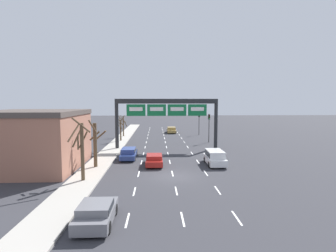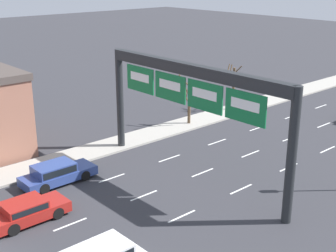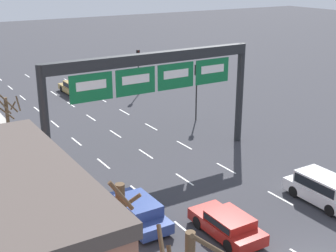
{
  "view_description": "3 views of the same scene",
  "coord_description": "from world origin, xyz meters",
  "px_view_note": "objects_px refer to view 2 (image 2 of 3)",
  "views": [
    {
      "loc": [
        -1.55,
        -24.08,
        7.03
      ],
      "look_at": [
        0.05,
        11.61,
        3.71
      ],
      "focal_mm": 28.0,
      "sensor_mm": 36.0,
      "label": 1
    },
    {
      "loc": [
        19.71,
        -4.6,
        12.82
      ],
      "look_at": [
        -0.42,
        13.3,
        3.77
      ],
      "focal_mm": 50.0,
      "sensor_mm": 36.0,
      "label": 2
    },
    {
      "loc": [
        -14.94,
        -11.17,
        12.61
      ],
      "look_at": [
        -1.27,
        10.94,
        3.8
      ],
      "focal_mm": 50.0,
      "sensor_mm": 36.0,
      "label": 3
    }
  ],
  "objects_px": {
    "tree_bare_furthest": "(233,85)",
    "car_red": "(27,210)",
    "tree_bare_second": "(189,98)",
    "sign_gantry": "(190,92)",
    "car_blue": "(57,173)"
  },
  "relations": [
    {
      "from": "tree_bare_second",
      "to": "car_red",
      "type": "bearing_deg",
      "value": -71.33
    },
    {
      "from": "tree_bare_furthest",
      "to": "car_red",
      "type": "bearing_deg",
      "value": -74.91
    },
    {
      "from": "tree_bare_furthest",
      "to": "sign_gantry",
      "type": "bearing_deg",
      "value": -58.87
    },
    {
      "from": "car_red",
      "to": "tree_bare_second",
      "type": "xyz_separation_m",
      "value": [
        -6.0,
        17.76,
        1.72
      ]
    },
    {
      "from": "car_blue",
      "to": "tree_bare_furthest",
      "type": "relative_size",
      "value": 1.12
    },
    {
      "from": "car_blue",
      "to": "tree_bare_second",
      "type": "height_order",
      "value": "tree_bare_second"
    },
    {
      "from": "sign_gantry",
      "to": "car_red",
      "type": "relative_size",
      "value": 3.66
    },
    {
      "from": "tree_bare_second",
      "to": "tree_bare_furthest",
      "type": "height_order",
      "value": "tree_bare_second"
    },
    {
      "from": "car_red",
      "to": "car_blue",
      "type": "xyz_separation_m",
      "value": [
        -3.18,
        3.5,
        0.06
      ]
    },
    {
      "from": "sign_gantry",
      "to": "tree_bare_second",
      "type": "distance_m",
      "value": 11.35
    },
    {
      "from": "car_red",
      "to": "tree_bare_furthest",
      "type": "xyz_separation_m",
      "value": [
        -6.45,
        23.9,
        1.85
      ]
    },
    {
      "from": "tree_bare_second",
      "to": "tree_bare_furthest",
      "type": "relative_size",
      "value": 1.02
    },
    {
      "from": "tree_bare_second",
      "to": "sign_gantry",
      "type": "bearing_deg",
      "value": -43.93
    },
    {
      "from": "car_blue",
      "to": "tree_bare_furthest",
      "type": "height_order",
      "value": "tree_bare_furthest"
    },
    {
      "from": "car_blue",
      "to": "car_red",
      "type": "bearing_deg",
      "value": -47.75
    }
  ]
}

